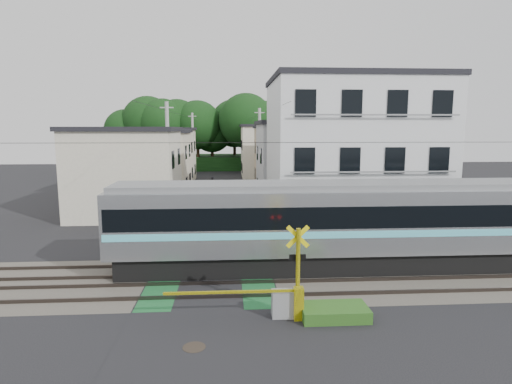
{
  "coord_description": "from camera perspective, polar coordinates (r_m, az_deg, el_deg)",
  "views": [
    {
      "loc": [
        0.76,
        -16.95,
        6.2
      ],
      "look_at": [
        2.18,
        5.0,
        2.92
      ],
      "focal_mm": 30.0,
      "sensor_mm": 36.0,
      "label": 1
    }
  ],
  "objects": [
    {
      "name": "manhole_cover",
      "position": [
        13.09,
        -8.26,
        -19.81
      ],
      "size": [
        0.66,
        0.66,
        0.02
      ],
      "primitive_type": "cylinder",
      "color": "#2D261E",
      "rests_on": "ground"
    },
    {
      "name": "catenary",
      "position": [
        17.94,
        13.31,
        0.24
      ],
      "size": [
        60.0,
        5.04,
        7.0
      ],
      "color": "#2D2D33",
      "rests_on": "ground"
    },
    {
      "name": "tree_hill",
      "position": [
        64.93,
        -4.79,
        8.03
      ],
      "size": [
        40.0,
        13.79,
        11.2
      ],
      "color": "#123411",
      "rests_on": "ground"
    },
    {
      "name": "track_bed",
      "position": [
        18.05,
        -6.02,
        -11.52
      ],
      "size": [
        120.0,
        120.0,
        0.14
      ],
      "color": "#47423A",
      "rests_on": "ground"
    },
    {
      "name": "ground",
      "position": [
        18.06,
        -6.02,
        -11.63
      ],
      "size": [
        120.0,
        120.0,
        0.0
      ],
      "primitive_type": "plane",
      "color": "black"
    },
    {
      "name": "weed_patches",
      "position": [
        17.92,
        -0.31,
        -11.11
      ],
      "size": [
        10.25,
        8.8,
        0.4
      ],
      "color": "#2D5E1E",
      "rests_on": "ground"
    },
    {
      "name": "crossing_signal_far",
      "position": [
        21.58,
        -12.58,
        -6.45
      ],
      "size": [
        4.74,
        0.65,
        3.09
      ],
      "color": "yellow",
      "rests_on": "ground"
    },
    {
      "name": "houses_row",
      "position": [
        42.97,
        -4.39,
        4.52
      ],
      "size": [
        22.07,
        31.35,
        6.8
      ],
      "color": "beige",
      "rests_on": "ground"
    },
    {
      "name": "apartment_block",
      "position": [
        27.59,
        12.64,
        5.08
      ],
      "size": [
        10.2,
        8.36,
        9.3
      ],
      "color": "white",
      "rests_on": "ground"
    },
    {
      "name": "pedestrian",
      "position": [
        42.21,
        -5.82,
        1.03
      ],
      "size": [
        0.64,
        0.51,
        1.51
      ],
      "primitive_type": "imported",
      "rotation": [
        0.0,
        0.0,
        2.83
      ],
      "color": "black",
      "rests_on": "ground"
    },
    {
      "name": "crossing_signal_near",
      "position": [
        14.5,
        3.92,
        -13.77
      ],
      "size": [
        4.74,
        0.65,
        3.09
      ],
      "color": "yellow",
      "rests_on": "ground"
    },
    {
      "name": "utility_poles",
      "position": [
        40.05,
        -6.32,
        5.41
      ],
      "size": [
        7.9,
        42.0,
        8.0
      ],
      "color": "#A5A5A0",
      "rests_on": "ground"
    }
  ]
}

